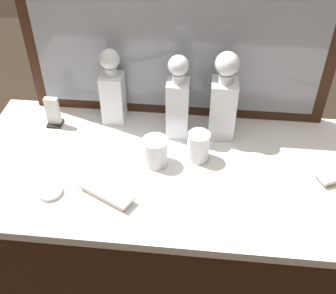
# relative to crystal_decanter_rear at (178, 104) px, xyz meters

# --- Properties ---
(dresser) EXTENTS (1.28, 0.62, 0.91)m
(dresser) POSITION_rel_crystal_decanter_rear_xyz_m (-0.01, -0.17, -0.57)
(dresser) COLOR #381E11
(dresser) RESTS_ON ground_plane
(dresser_mirror) EXTENTS (1.03, 0.03, 0.74)m
(dresser_mirror) POSITION_rel_crystal_decanter_rear_xyz_m (-0.01, 0.12, 0.25)
(dresser_mirror) COLOR #381E11
(dresser_mirror) RESTS_ON dresser
(crystal_decanter_rear) EXTENTS (0.07, 0.07, 0.30)m
(crystal_decanter_rear) POSITION_rel_crystal_decanter_rear_xyz_m (0.00, 0.00, 0.00)
(crystal_decanter_rear) COLOR white
(crystal_decanter_rear) RESTS_ON dresser
(crystal_decanter_center) EXTENTS (0.08, 0.08, 0.28)m
(crystal_decanter_center) POSITION_rel_crystal_decanter_rear_xyz_m (-0.23, 0.05, -0.01)
(crystal_decanter_center) COLOR white
(crystal_decanter_center) RESTS_ON dresser
(crystal_decanter_left) EXTENTS (0.09, 0.09, 0.31)m
(crystal_decanter_left) POSITION_rel_crystal_decanter_rear_xyz_m (0.15, 0.01, 0.01)
(crystal_decanter_left) COLOR white
(crystal_decanter_left) RESTS_ON dresser
(crystal_tumbler_rear) EXTENTS (0.08, 0.08, 0.09)m
(crystal_tumbler_rear) POSITION_rel_crystal_decanter_rear_xyz_m (-0.06, -0.16, -0.08)
(crystal_tumbler_rear) COLOR white
(crystal_tumbler_rear) RESTS_ON dresser
(crystal_tumbler_left) EXTENTS (0.07, 0.07, 0.10)m
(crystal_tumbler_left) POSITION_rel_crystal_decanter_rear_xyz_m (0.08, -0.12, -0.07)
(crystal_tumbler_left) COLOR white
(crystal_tumbler_left) RESTS_ON dresser
(silver_brush_rear) EXTENTS (0.17, 0.12, 0.02)m
(silver_brush_rear) POSITION_rel_crystal_decanter_rear_xyz_m (-0.18, -0.32, -0.11)
(silver_brush_rear) COLOR #B7A88C
(silver_brush_rear) RESTS_ON dresser
(porcelain_dish) EXTENTS (0.07, 0.07, 0.01)m
(porcelain_dish) POSITION_rel_crystal_decanter_rear_xyz_m (-0.35, -0.32, -0.11)
(porcelain_dish) COLOR silver
(porcelain_dish) RESTS_ON dresser
(napkin_holder) EXTENTS (0.05, 0.05, 0.11)m
(napkin_holder) POSITION_rel_crystal_decanter_rear_xyz_m (-0.43, 0.00, -0.07)
(napkin_holder) COLOR black
(napkin_holder) RESTS_ON dresser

